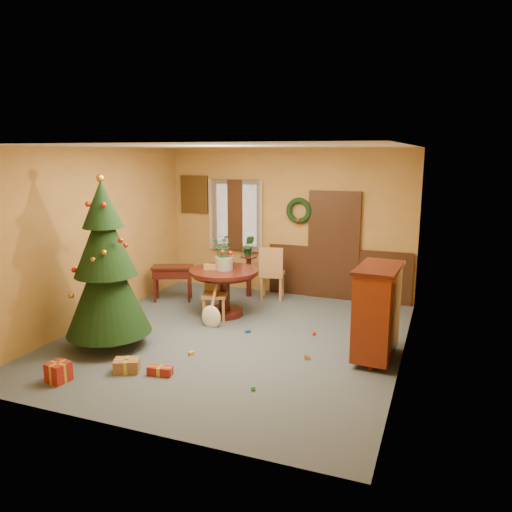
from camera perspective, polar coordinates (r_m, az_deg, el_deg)
The scene contains 21 objects.
room_envelope at distance 9.91m, azimuth 4.68°, elevation 1.85°, with size 5.50×5.50×5.50m.
dining_table at distance 8.71m, azimuth -3.65°, elevation -3.14°, with size 1.20×1.20×0.83m.
urn at distance 8.62m, azimuth -3.68°, elevation -0.83°, with size 0.30×0.30×0.22m, color slate.
centerpiece_plant at distance 8.56m, azimuth -3.71°, elevation 1.20°, with size 0.36×0.31×0.40m, color #1E4C23.
chair_near at distance 8.59m, azimuth -4.69°, elevation -3.90°, with size 0.51×0.51×0.93m.
chair_far at distance 9.63m, azimuth 1.81°, elevation -1.76°, with size 0.54×0.54×1.05m.
guitar at distance 8.21m, azimuth -5.17°, elevation -5.37°, with size 0.34×0.16×0.81m, color #F1E4C9, non-canonical shape.
plant_stand at distance 9.87m, azimuth -0.83°, elevation -1.75°, with size 0.32×0.32×0.82m.
stand_plant at distance 9.76m, azimuth -0.84°, elevation 1.18°, with size 0.22×0.18×0.41m, color #19471E.
christmas_tree at distance 7.46m, azimuth -16.79°, elevation -1.28°, with size 1.22×1.22×2.52m.
writing_desk at distance 9.71m, azimuth -9.53°, elevation -2.10°, with size 0.86×0.64×0.68m.
sideboard at distance 7.03m, azimuth 13.66°, elevation -6.01°, with size 0.60×1.06×1.32m.
gift_a at distance 6.88m, azimuth -14.55°, elevation -12.02°, with size 0.38×0.34×0.17m.
gift_b at distance 6.85m, azimuth -21.64°, elevation -12.24°, with size 0.28×0.28×0.25m.
gift_c at distance 8.31m, azimuth -15.56°, elevation -8.01°, with size 0.28×0.23×0.13m.
gift_d at distance 6.70m, azimuth -10.91°, elevation -12.76°, with size 0.33×0.17×0.11m.
toy_a at distance 8.02m, azimuth -0.96°, elevation -8.59°, with size 0.08×0.05×0.05m, color #225495.
toy_b at distance 6.21m, azimuth -0.34°, elevation -14.85°, with size 0.06×0.06×0.06m, color green.
toy_c at distance 7.25m, azimuth -7.43°, elevation -10.98°, with size 0.08×0.05×0.05m, color gold.
toy_d at distance 7.97m, azimuth 6.63°, elevation -8.78°, with size 0.06×0.06×0.06m, color red.
toy_e at distance 7.09m, azimuth 5.86°, elevation -11.47°, with size 0.08×0.05×0.05m, color orange.
Camera 1 is at (2.94, -6.66, 2.81)m, focal length 35.00 mm.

